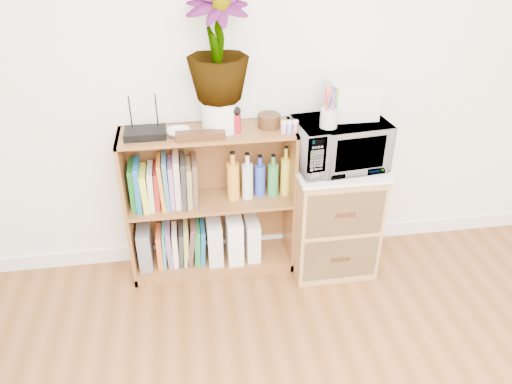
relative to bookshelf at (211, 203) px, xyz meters
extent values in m
cube|color=white|center=(0.35, 0.14, -0.42)|extent=(4.00, 0.02, 0.10)
cube|color=brown|center=(0.00, 0.00, 0.00)|extent=(1.00, 0.30, 0.95)
cube|color=#9E7542|center=(0.75, -0.08, -0.12)|extent=(0.50, 0.45, 0.70)
imported|color=white|center=(0.75, -0.08, 0.38)|extent=(0.54, 0.39, 0.28)
cylinder|color=silver|center=(0.65, -0.15, 0.58)|extent=(0.09, 0.09, 0.10)
cube|color=silver|center=(0.82, -0.02, 0.63)|extent=(0.26, 0.22, 0.21)
cube|color=black|center=(-0.34, -0.02, 0.50)|extent=(0.22, 0.15, 0.04)
imported|color=white|center=(-0.16, -0.03, 0.49)|extent=(0.13, 0.13, 0.03)
cylinder|color=white|center=(0.08, 0.02, 0.56)|extent=(0.20, 0.20, 0.17)
imported|color=#2A6629|center=(0.08, 0.02, 0.94)|extent=(0.33, 0.33, 0.59)
cube|color=#361B0E|center=(-0.04, -0.10, 0.50)|extent=(0.27, 0.07, 0.04)
cylinder|color=maroon|center=(0.16, -0.04, 0.53)|extent=(0.05, 0.05, 0.10)
cylinder|color=#35200E|center=(0.35, 0.01, 0.51)|extent=(0.13, 0.13, 0.08)
cube|color=pink|center=(0.45, -0.09, 0.50)|extent=(0.11, 0.04, 0.05)
cube|color=slate|center=(-0.42, 0.00, -0.27)|extent=(0.08, 0.21, 0.27)
cube|color=silver|center=(0.01, -0.01, -0.26)|extent=(0.09, 0.23, 0.28)
cube|color=white|center=(0.14, -0.01, -0.25)|extent=(0.10, 0.24, 0.30)
cube|color=white|center=(0.25, -0.01, -0.27)|extent=(0.08, 0.21, 0.26)
cube|color=#1E7326|center=(-0.45, 0.00, 0.16)|extent=(0.03, 0.20, 0.26)
cube|color=#155283|center=(-0.41, 0.00, 0.17)|extent=(0.03, 0.20, 0.29)
cube|color=yellow|center=(-0.38, 0.00, 0.14)|extent=(0.04, 0.20, 0.24)
cube|color=silver|center=(-0.34, 0.00, 0.15)|extent=(0.04, 0.20, 0.25)
cube|color=#A4251C|center=(-0.31, 0.00, 0.14)|extent=(0.04, 0.20, 0.24)
cube|color=orange|center=(-0.28, 0.00, 0.17)|extent=(0.03, 0.20, 0.30)
cube|color=teal|center=(-0.25, 0.00, 0.18)|extent=(0.03, 0.20, 0.31)
cube|color=#A874AE|center=(-0.22, 0.00, 0.16)|extent=(0.03, 0.20, 0.27)
cube|color=beige|center=(-0.19, 0.00, 0.18)|extent=(0.04, 0.20, 0.31)
cube|color=#272727|center=(-0.15, 0.00, 0.17)|extent=(0.04, 0.20, 0.30)
cube|color=olive|center=(-0.12, 0.00, 0.15)|extent=(0.04, 0.20, 0.26)
cube|color=brown|center=(-0.09, 0.00, 0.16)|extent=(0.04, 0.20, 0.27)
cylinder|color=orange|center=(0.14, 0.00, 0.18)|extent=(0.07, 0.07, 0.30)
cylinder|color=silver|center=(0.23, 0.00, 0.17)|extent=(0.07, 0.07, 0.29)
cylinder|color=blue|center=(0.30, 0.00, 0.15)|extent=(0.07, 0.07, 0.26)
cylinder|color=#318740|center=(0.38, 0.00, 0.16)|extent=(0.06, 0.06, 0.26)
cylinder|color=gold|center=(0.46, 0.00, 0.18)|extent=(0.06, 0.06, 0.31)
cylinder|color=silver|center=(0.53, 0.00, 0.18)|extent=(0.06, 0.06, 0.31)
cube|color=orange|center=(-0.34, 0.00, -0.29)|extent=(0.03, 0.19, 0.23)
cube|color=teal|center=(-0.31, 0.00, -0.28)|extent=(0.03, 0.19, 0.26)
cube|color=slate|center=(-0.27, 0.00, -0.28)|extent=(0.05, 0.19, 0.26)
cube|color=#FFE5C6|center=(-0.24, 0.00, -0.29)|extent=(0.03, 0.19, 0.23)
cube|color=#2A2A2A|center=(-0.20, 0.00, -0.29)|extent=(0.05, 0.19, 0.24)
cube|color=#B0B252|center=(-0.17, 0.00, -0.27)|extent=(0.04, 0.19, 0.27)
cube|color=#53332F|center=(-0.14, 0.00, -0.27)|extent=(0.07, 0.19, 0.28)
cube|color=#1D6F37|center=(-0.10, 0.00, -0.28)|extent=(0.05, 0.19, 0.25)
cube|color=#185D92|center=(-0.07, 0.00, -0.28)|extent=(0.04, 0.19, 0.24)
camera|label=1|loc=(-0.11, -2.58, 1.60)|focal=35.00mm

